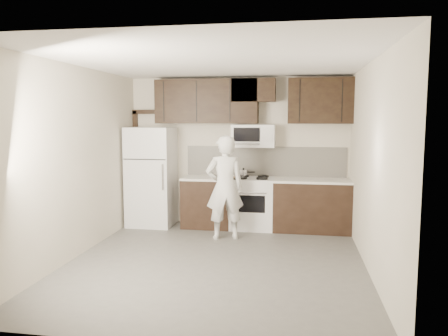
% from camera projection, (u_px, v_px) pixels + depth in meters
% --- Properties ---
extents(floor, '(4.50, 4.50, 0.00)m').
position_uv_depth(floor, '(216.00, 262.00, 5.98)').
color(floor, '#54514F').
rests_on(floor, ground).
extents(back_wall, '(4.00, 0.00, 4.00)m').
position_uv_depth(back_wall, '(238.00, 152.00, 8.03)').
color(back_wall, '#BAB29E').
rests_on(back_wall, ground).
extents(ceiling, '(4.50, 4.50, 0.00)m').
position_uv_depth(ceiling, '(216.00, 61.00, 5.67)').
color(ceiling, white).
rests_on(ceiling, back_wall).
extents(counter_run, '(2.95, 0.64, 0.91)m').
position_uv_depth(counter_run, '(269.00, 204.00, 7.73)').
color(counter_run, black).
rests_on(counter_run, floor).
extents(stove, '(0.76, 0.66, 0.94)m').
position_uv_depth(stove, '(252.00, 203.00, 7.78)').
color(stove, silver).
rests_on(stove, floor).
extents(backsplash, '(2.90, 0.02, 0.54)m').
position_uv_depth(backsplash, '(265.00, 161.00, 7.96)').
color(backsplash, beige).
rests_on(backsplash, counter_run).
extents(upper_cabinets, '(3.48, 0.35, 0.78)m').
position_uv_depth(upper_cabinets, '(249.00, 100.00, 7.72)').
color(upper_cabinets, black).
rests_on(upper_cabinets, back_wall).
extents(microwave, '(0.76, 0.42, 0.40)m').
position_uv_depth(microwave, '(253.00, 136.00, 7.76)').
color(microwave, silver).
rests_on(microwave, upper_cabinets).
extents(refrigerator, '(0.80, 0.76, 1.80)m').
position_uv_depth(refrigerator, '(152.00, 177.00, 7.99)').
color(refrigerator, silver).
rests_on(refrigerator, floor).
extents(door_trim, '(0.50, 0.08, 2.12)m').
position_uv_depth(door_trim, '(138.00, 156.00, 8.32)').
color(door_trim, black).
rests_on(door_trim, floor).
extents(saucepan, '(0.29, 0.17, 0.16)m').
position_uv_depth(saucepan, '(244.00, 173.00, 7.90)').
color(saucepan, silver).
rests_on(saucepan, stove).
extents(baking_tray, '(0.37, 0.28, 0.02)m').
position_uv_depth(baking_tray, '(229.00, 178.00, 7.65)').
color(baking_tray, black).
rests_on(baking_tray, counter_run).
extents(pizza, '(0.25, 0.25, 0.02)m').
position_uv_depth(pizza, '(229.00, 177.00, 7.65)').
color(pizza, '#D3B68D').
rests_on(pizza, baking_tray).
extents(person, '(0.71, 0.57, 1.69)m').
position_uv_depth(person, '(225.00, 188.00, 7.06)').
color(person, white).
rests_on(person, floor).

